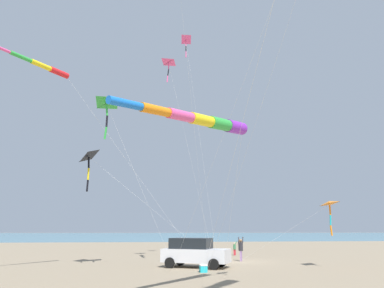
% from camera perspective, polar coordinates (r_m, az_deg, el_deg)
% --- Properties ---
extents(ground_plane, '(600.00, 600.00, 0.00)m').
position_cam_1_polar(ground_plane, '(27.85, 7.69, -19.09)').
color(ground_plane, gray).
extents(ocean_water_strip, '(240.00, 600.00, 0.01)m').
position_cam_1_polar(ocean_water_strip, '(192.01, -5.23, -15.00)').
color(ocean_water_strip, teal).
rests_on(ocean_water_strip, ground_plane).
extents(parked_car, '(3.58, 4.67, 1.85)m').
position_cam_1_polar(parked_car, '(23.27, 0.45, -17.82)').
color(parked_car, silver).
rests_on(parked_car, ground_plane).
extents(cooler_box, '(0.62, 0.42, 0.42)m').
position_cam_1_polar(cooler_box, '(20.81, 1.92, -20.26)').
color(cooler_box, '#1EB7C6').
rests_on(cooler_box, ground_plane).
extents(person_adult_flyer, '(0.64, 0.55, 1.84)m').
position_cam_1_polar(person_adult_flyer, '(28.07, 8.24, -16.98)').
color(person_adult_flyer, '#8E6B9E').
rests_on(person_adult_flyer, ground_plane).
extents(person_child_green_jacket, '(0.53, 0.55, 1.54)m').
position_cam_1_polar(person_child_green_jacket, '(29.76, 2.69, -17.27)').
color(person_child_green_jacket, silver).
rests_on(person_child_green_jacket, ground_plane).
extents(person_child_grey_jacket, '(0.36, 0.43, 1.30)m').
position_cam_1_polar(person_child_grey_jacket, '(34.40, 7.22, -17.00)').
color(person_child_grey_jacket, '#B72833').
rests_on(person_child_grey_jacket, ground_plane).
extents(person_bystander_far, '(0.49, 0.41, 1.45)m').
position_cam_1_polar(person_bystander_far, '(31.72, 2.49, -17.17)').
color(person_bystander_far, '#232328').
rests_on(person_bystander_far, ground_plane).
extents(kite_windsock_magenta_far_left, '(10.11, 5.75, 7.20)m').
position_cam_1_polar(kite_windsock_magenta_far_left, '(13.52, 2.66, 3.85)').
color(kite_windsock_magenta_far_left, purple).
rests_on(kite_windsock_magenta_far_left, ground_plane).
extents(kite_delta_long_streamer_right, '(5.43, 6.01, 4.32)m').
position_cam_1_polar(kite_delta_long_streamer_right, '(24.55, 22.17, -9.37)').
color(kite_delta_long_streamer_right, orange).
rests_on(kite_delta_long_streamer_right, ground_plane).
extents(kite_delta_blue_topmost, '(1.88, 9.99, 8.00)m').
position_cam_1_polar(kite_delta_blue_topmost, '(25.10, -17.16, -1.99)').
color(kite_delta_blue_topmost, black).
rests_on(kite_delta_blue_topmost, ground_plane).
extents(kite_delta_striped_overhead, '(2.45, 3.69, 20.16)m').
position_cam_1_polar(kite_delta_striped_overhead, '(33.32, -1.09, 17.07)').
color(kite_delta_striped_overhead, '#EF4C93').
rests_on(kite_delta_striped_overhead, ground_plane).
extents(kite_delta_long_streamer_left, '(4.74, 5.13, 16.44)m').
position_cam_1_polar(kite_delta_long_streamer_left, '(29.59, -3.97, 13.51)').
color(kite_delta_long_streamer_left, '#EF4C93').
rests_on(kite_delta_long_streamer_left, ground_plane).
extents(kite_delta_checkered_midright, '(3.23, 5.80, 11.13)m').
position_cam_1_polar(kite_delta_checkered_midright, '(23.73, -14.29, 6.69)').
color(kite_delta_checkered_midright, green).
rests_on(kite_delta_checkered_midright, ground_plane).
extents(kite_windsock_purple_drifting, '(8.31, 12.64, 12.33)m').
position_cam_1_polar(kite_windsock_purple_drifting, '(22.96, -23.89, 11.95)').
color(kite_windsock_purple_drifting, red).
rests_on(kite_windsock_purple_drifting, ground_plane).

